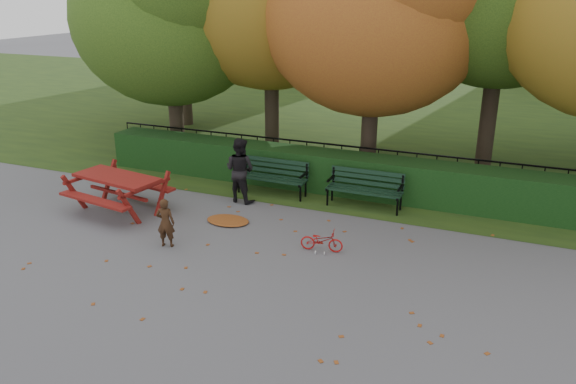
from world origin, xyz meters
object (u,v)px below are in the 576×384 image
at_px(bench_right, 365,186).
at_px(picnic_table, 117,184).
at_px(bench_left, 273,174).
at_px(bicycle, 322,240).
at_px(tree_a, 173,4).
at_px(child, 166,223).
at_px(adult, 240,170).

height_order(bench_right, picnic_table, picnic_table).
relative_size(bench_left, bicycle, 2.10).
bearing_deg(tree_a, picnic_table, -76.58).
bearing_deg(child, tree_a, -74.58).
bearing_deg(bench_right, picnic_table, -154.33).
bearing_deg(picnic_table, bench_left, 50.72).
height_order(picnic_table, bicycle, picnic_table).
height_order(picnic_table, adult, adult).
xyz_separation_m(picnic_table, adult, (2.31, 1.72, 0.11)).
bearing_deg(child, adult, -108.42).
bearing_deg(tree_a, bench_left, -25.76).
xyz_separation_m(child, adult, (0.22, 2.88, 0.29)).
bearing_deg(bench_right, bicycle, -93.36).
bearing_deg(picnic_table, bicycle, 7.31).
distance_m(tree_a, child, 7.53).
xyz_separation_m(tree_a, bench_left, (3.89, -1.88, -4.00)).
xyz_separation_m(tree_a, bicycle, (6.13, -4.56, -4.30)).
height_order(bench_left, picnic_table, picnic_table).
height_order(tree_a, bench_right, tree_a).
bearing_deg(picnic_table, child, -19.84).
xyz_separation_m(bench_left, child, (-0.75, -3.68, -0.00)).
relative_size(tree_a, adult, 4.67).
distance_m(adult, bicycle, 3.40).
xyz_separation_m(bench_left, bench_right, (2.40, 0.00, 0.00)).
bearing_deg(bench_left, picnic_table, -138.44).
xyz_separation_m(picnic_table, child, (2.09, -1.16, -0.17)).
bearing_deg(bicycle, bench_left, 31.28).
bearing_deg(child, bicycle, -175.66).
distance_m(tree_a, picnic_table, 5.92).
distance_m(bench_right, bicycle, 2.70).
distance_m(tree_a, bicycle, 8.76).
xyz_separation_m(bench_left, adult, (-0.53, -0.80, 0.28)).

